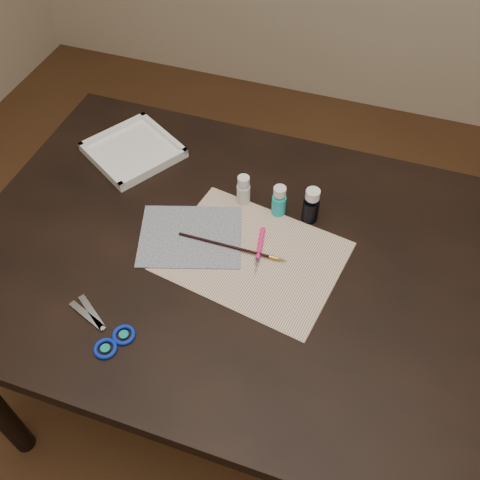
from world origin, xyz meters
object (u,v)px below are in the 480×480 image
(paper, at_px, (253,256))
(paint_bottle_white, at_px, (243,190))
(paint_bottle_navy, at_px, (311,205))
(palette_tray, at_px, (133,150))
(paint_bottle_cyan, at_px, (279,201))
(scissors, at_px, (96,326))
(canvas, at_px, (191,236))

(paper, relative_size, paint_bottle_white, 4.83)
(paper, bearing_deg, paint_bottle_white, 115.65)
(paint_bottle_navy, distance_m, palette_tray, 0.52)
(paint_bottle_white, distance_m, paint_bottle_cyan, 0.09)
(paint_bottle_navy, relative_size, scissors, 0.51)
(paint_bottle_navy, xyz_separation_m, scissors, (-0.35, -0.44, -0.04))
(canvas, distance_m, palette_tray, 0.35)
(paint_bottle_cyan, height_order, scissors, paint_bottle_cyan)
(paper, xyz_separation_m, scissors, (-0.25, -0.29, 0.00))
(paper, xyz_separation_m, canvas, (-0.16, 0.01, 0.00))
(canvas, height_order, palette_tray, palette_tray)
(paint_bottle_white, xyz_separation_m, paint_bottle_navy, (0.17, -0.00, 0.01))
(scissors, relative_size, palette_tray, 0.87)
(paint_bottle_white, bearing_deg, paper, -64.35)
(canvas, distance_m, paint_bottle_white, 0.18)
(paper, height_order, palette_tray, palette_tray)
(paper, distance_m, canvas, 0.16)
(paint_bottle_white, distance_m, scissors, 0.48)
(canvas, distance_m, paint_bottle_cyan, 0.23)
(paint_bottle_white, bearing_deg, paint_bottle_cyan, -5.57)
(paint_bottle_cyan, distance_m, scissors, 0.52)
(paper, xyz_separation_m, palette_tray, (-0.42, 0.24, 0.01))
(paint_bottle_cyan, bearing_deg, scissors, -121.73)
(paint_bottle_navy, height_order, palette_tray, paint_bottle_navy)
(paint_bottle_navy, bearing_deg, paper, -121.26)
(paint_bottle_cyan, bearing_deg, paint_bottle_white, 174.43)
(canvas, distance_m, paint_bottle_navy, 0.30)
(paint_bottle_white, bearing_deg, paint_bottle_navy, -1.26)
(paint_bottle_white, relative_size, scissors, 0.44)
(paper, bearing_deg, paint_bottle_navy, 58.74)
(palette_tray, bearing_deg, scissors, -72.19)
(paper, bearing_deg, palette_tray, 150.69)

